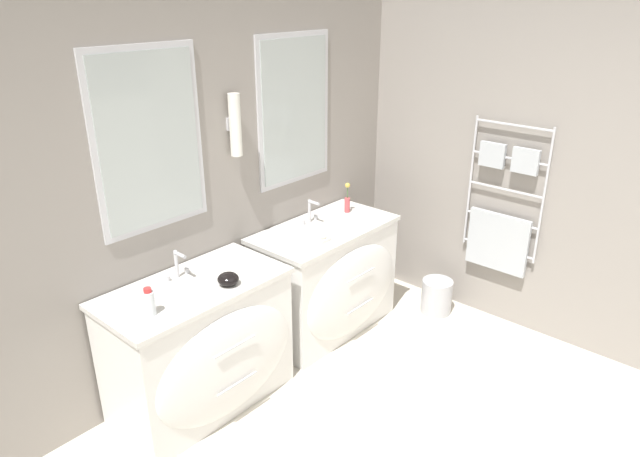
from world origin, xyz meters
TOP-DOWN VIEW (x-y plane):
  - wall_back at (0.02, 2.30)m, footprint 5.85×0.16m
  - wall_right at (2.16, 1.02)m, footprint 0.13×4.41m
  - vanity_left at (-0.07, 1.94)m, footprint 1.11×0.64m
  - vanity_right at (1.11, 1.94)m, footprint 1.11×0.64m
  - faucet_left at (-0.07, 2.12)m, footprint 0.17×0.11m
  - faucet_right at (1.11, 2.12)m, footprint 0.17×0.11m
  - toiletry_bottle at (-0.42, 1.88)m, footprint 0.07×0.07m
  - amenity_bowl at (0.07, 1.82)m, footprint 0.13×0.13m
  - flower_vase at (1.46, 2.05)m, footprint 0.04×0.04m
  - soap_dish at (0.91, 1.82)m, footprint 0.09×0.06m
  - waste_bin at (1.87, 1.43)m, footprint 0.25×0.25m

SIDE VIEW (x-z plane):
  - waste_bin at x=1.87m, z-range 0.01..0.29m
  - vanity_left at x=-0.07m, z-range 0.01..0.85m
  - vanity_right at x=1.11m, z-range 0.01..0.85m
  - soap_dish at x=0.91m, z-range 0.83..0.88m
  - amenity_bowl at x=0.07m, z-range 0.84..0.91m
  - toiletry_bottle at x=-0.42m, z-range 0.83..0.99m
  - faucet_left at x=-0.07m, z-range 0.83..1.01m
  - faucet_right at x=1.11m, z-range 0.83..1.01m
  - flower_vase at x=1.46m, z-range 0.81..1.05m
  - wall_right at x=2.16m, z-range -0.01..2.59m
  - wall_back at x=0.02m, z-range 0.01..2.61m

